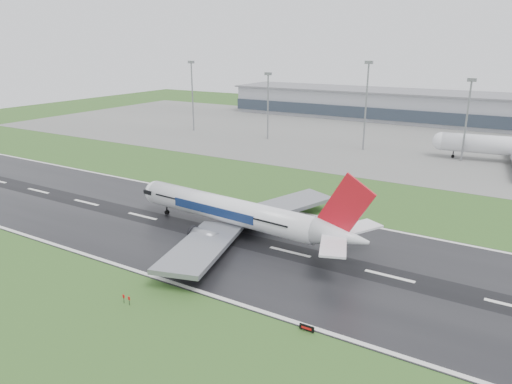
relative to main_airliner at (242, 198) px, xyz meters
The scene contains 10 objects.
ground 15.79m from the main_airliner, 10.73° to the right, with size 520.00×520.00×0.00m, color #2B521E.
runway 15.77m from the main_airliner, 10.73° to the right, with size 400.00×45.00×0.10m, color black.
apron 123.52m from the main_airliner, 83.94° to the left, with size 400.00×130.00×0.08m, color slate.
terminal 183.00m from the main_airliner, 85.92° to the left, with size 240.00×36.00×15.00m, color #90929B.
main_airliner is the anchor object (origin of this frame).
runway_sign 38.18m from the main_airliner, 42.97° to the right, with size 2.30×0.26×1.04m, color black, non-canonical shape.
floodmast_0 132.52m from the main_airliner, 132.52° to the left, with size 0.64×0.64×31.32m, color gray.
floodmast_1 109.06m from the main_airliner, 116.45° to the left, with size 0.64×0.64×27.31m, color gray.
floodmast_2 97.99m from the main_airliner, 93.14° to the left, with size 0.64×0.64×32.74m, color gray.
floodmast_3 102.41m from the main_airliner, 72.47° to the left, with size 0.64×0.64×27.68m, color gray.
Camera 1 is at (37.98, -77.19, 39.91)m, focal length 32.83 mm.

